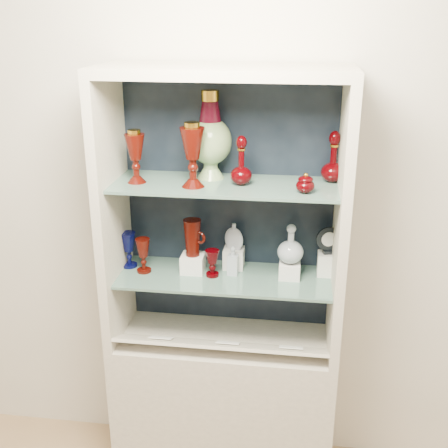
# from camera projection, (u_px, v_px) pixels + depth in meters

# --- Properties ---
(wall_back) EXTENTS (3.50, 0.02, 2.80)m
(wall_back) POSITION_uv_depth(u_px,v_px,m) (231.00, 186.00, 2.51)
(wall_back) COLOR beige
(wall_back) RESTS_ON ground
(cabinet_base) EXTENTS (1.00, 0.40, 0.75)m
(cabinet_base) POSITION_uv_depth(u_px,v_px,m) (224.00, 405.00, 2.67)
(cabinet_base) COLOR #BEB5A3
(cabinet_base) RESTS_ON ground
(cabinet_back_panel) EXTENTS (0.98, 0.02, 1.15)m
(cabinet_back_panel) POSITION_uv_depth(u_px,v_px,m) (230.00, 204.00, 2.51)
(cabinet_back_panel) COLOR black
(cabinet_back_panel) RESTS_ON cabinet_base
(cabinet_side_left) EXTENTS (0.04, 0.40, 1.15)m
(cabinet_side_left) POSITION_uv_depth(u_px,v_px,m) (113.00, 213.00, 2.40)
(cabinet_side_left) COLOR #BEB5A3
(cabinet_side_left) RESTS_ON cabinet_base
(cabinet_side_right) EXTENTS (0.04, 0.40, 1.15)m
(cabinet_side_right) POSITION_uv_depth(u_px,v_px,m) (341.00, 224.00, 2.28)
(cabinet_side_right) COLOR #BEB5A3
(cabinet_side_right) RESTS_ON cabinet_base
(cabinet_top_cap) EXTENTS (1.00, 0.40, 0.04)m
(cabinet_top_cap) POSITION_uv_depth(u_px,v_px,m) (224.00, 71.00, 2.12)
(cabinet_top_cap) COLOR #BEB5A3
(cabinet_top_cap) RESTS_ON cabinet_side_left
(shelf_lower) EXTENTS (0.92, 0.34, 0.01)m
(shelf_lower) POSITION_uv_depth(u_px,v_px,m) (225.00, 277.00, 2.45)
(shelf_lower) COLOR slate
(shelf_lower) RESTS_ON cabinet_side_left
(shelf_upper) EXTENTS (0.92, 0.34, 0.01)m
(shelf_upper) POSITION_uv_depth(u_px,v_px,m) (225.00, 185.00, 2.31)
(shelf_upper) COLOR slate
(shelf_upper) RESTS_ON cabinet_side_left
(label_ledge) EXTENTS (0.92, 0.17, 0.09)m
(label_ledge) POSITION_uv_depth(u_px,v_px,m) (221.00, 345.00, 2.43)
(label_ledge) COLOR #BEB5A3
(label_ledge) RESTS_ON cabinet_base
(label_card_0) EXTENTS (0.10, 0.06, 0.03)m
(label_card_0) POSITION_uv_depth(u_px,v_px,m) (228.00, 343.00, 2.42)
(label_card_0) COLOR white
(label_card_0) RESTS_ON label_ledge
(label_card_1) EXTENTS (0.10, 0.06, 0.03)m
(label_card_1) POSITION_uv_depth(u_px,v_px,m) (291.00, 347.00, 2.38)
(label_card_1) COLOR white
(label_card_1) RESTS_ON label_ledge
(label_card_2) EXTENTS (0.10, 0.06, 0.03)m
(label_card_2) POSITION_uv_depth(u_px,v_px,m) (161.00, 338.00, 2.45)
(label_card_2) COLOR white
(label_card_2) RESTS_ON label_ledge
(pedestal_lamp_left) EXTENTS (0.10, 0.10, 0.22)m
(pedestal_lamp_left) POSITION_uv_depth(u_px,v_px,m) (135.00, 156.00, 2.28)
(pedestal_lamp_left) COLOR #450B05
(pedestal_lamp_left) RESTS_ON shelf_upper
(pedestal_lamp_right) EXTENTS (0.11, 0.11, 0.26)m
(pedestal_lamp_right) POSITION_uv_depth(u_px,v_px,m) (193.00, 155.00, 2.22)
(pedestal_lamp_right) COLOR #450B05
(pedestal_lamp_right) RESTS_ON shelf_upper
(enamel_urn) EXTENTS (0.20, 0.20, 0.37)m
(enamel_urn) POSITION_uv_depth(u_px,v_px,m) (210.00, 135.00, 2.32)
(enamel_urn) COLOR #074427
(enamel_urn) RESTS_ON shelf_upper
(ruby_decanter_a) EXTENTS (0.12, 0.12, 0.23)m
(ruby_decanter_a) POSITION_uv_depth(u_px,v_px,m) (241.00, 157.00, 2.25)
(ruby_decanter_a) COLOR #3A0002
(ruby_decanter_a) RESTS_ON shelf_upper
(ruby_decanter_b) EXTENTS (0.12, 0.12, 0.23)m
(ruby_decanter_b) POSITION_uv_depth(u_px,v_px,m) (334.00, 155.00, 2.29)
(ruby_decanter_b) COLOR #3A0002
(ruby_decanter_b) RESTS_ON shelf_upper
(lidded_bowl) EXTENTS (0.08, 0.08, 0.08)m
(lidded_bowl) POSITION_uv_depth(u_px,v_px,m) (305.00, 183.00, 2.17)
(lidded_bowl) COLOR #3A0002
(lidded_bowl) RESTS_ON shelf_upper
(cobalt_goblet) EXTENTS (0.09, 0.09, 0.16)m
(cobalt_goblet) POSITION_uv_depth(u_px,v_px,m) (129.00, 250.00, 2.52)
(cobalt_goblet) COLOR #060839
(cobalt_goblet) RESTS_ON shelf_lower
(ruby_goblet_tall) EXTENTS (0.07, 0.07, 0.16)m
(ruby_goblet_tall) POSITION_uv_depth(u_px,v_px,m) (143.00, 255.00, 2.46)
(ruby_goblet_tall) COLOR #450B05
(ruby_goblet_tall) RESTS_ON shelf_lower
(ruby_goblet_small) EXTENTS (0.06, 0.06, 0.12)m
(ruby_goblet_small) POSITION_uv_depth(u_px,v_px,m) (212.00, 263.00, 2.43)
(ruby_goblet_small) COLOR #3A0002
(ruby_goblet_small) RESTS_ON shelf_lower
(riser_ruby_pitcher) EXTENTS (0.10, 0.10, 0.08)m
(riser_ruby_pitcher) POSITION_uv_depth(u_px,v_px,m) (193.00, 263.00, 2.48)
(riser_ruby_pitcher) COLOR silver
(riser_ruby_pitcher) RESTS_ON shelf_lower
(ruby_pitcher) EXTENTS (0.14, 0.12, 0.16)m
(ruby_pitcher) POSITION_uv_depth(u_px,v_px,m) (192.00, 238.00, 2.44)
(ruby_pitcher) COLOR #450B05
(ruby_pitcher) RESTS_ON riser_ruby_pitcher
(clear_square_bottle) EXTENTS (0.05, 0.05, 0.13)m
(clear_square_bottle) POSITION_uv_depth(u_px,v_px,m) (233.00, 260.00, 2.44)
(clear_square_bottle) COLOR #9AA6B2
(clear_square_bottle) RESTS_ON shelf_lower
(riser_flat_flask) EXTENTS (0.09, 0.09, 0.09)m
(riser_flat_flask) POSITION_uv_depth(u_px,v_px,m) (234.00, 258.00, 2.52)
(riser_flat_flask) COLOR silver
(riser_flat_flask) RESTS_ON shelf_lower
(flat_flask) EXTENTS (0.10, 0.06, 0.12)m
(flat_flask) POSITION_uv_depth(u_px,v_px,m) (234.00, 236.00, 2.48)
(flat_flask) COLOR #ACB2C0
(flat_flask) RESTS_ON riser_flat_flask
(riser_clear_round_decanter) EXTENTS (0.09, 0.09, 0.07)m
(riser_clear_round_decanter) POSITION_uv_depth(u_px,v_px,m) (290.00, 270.00, 2.43)
(riser_clear_round_decanter) COLOR silver
(riser_clear_round_decanter) RESTS_ON shelf_lower
(clear_round_decanter) EXTENTS (0.12, 0.12, 0.17)m
(clear_round_decanter) POSITION_uv_depth(u_px,v_px,m) (291.00, 245.00, 2.38)
(clear_round_decanter) COLOR #9AA6B2
(clear_round_decanter) RESTS_ON riser_clear_round_decanter
(riser_cameo_medallion) EXTENTS (0.08, 0.08, 0.10)m
(riser_cameo_medallion) POSITION_uv_depth(u_px,v_px,m) (327.00, 264.00, 2.45)
(riser_cameo_medallion) COLOR silver
(riser_cameo_medallion) RESTS_ON shelf_lower
(cameo_medallion) EXTENTS (0.11, 0.06, 0.13)m
(cameo_medallion) POSITION_uv_depth(u_px,v_px,m) (328.00, 240.00, 2.41)
(cameo_medallion) COLOR black
(cameo_medallion) RESTS_ON riser_cameo_medallion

